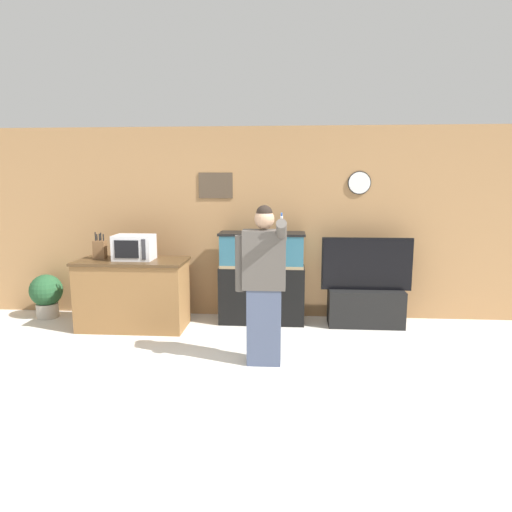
{
  "coord_description": "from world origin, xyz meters",
  "views": [
    {
      "loc": [
        0.64,
        -3.39,
        1.9
      ],
      "look_at": [
        0.28,
        1.65,
        1.05
      ],
      "focal_mm": 32.0,
      "sensor_mm": 36.0,
      "label": 1
    }
  ],
  "objects_px": {
    "counter_island": "(133,294)",
    "aquarium_on_stand": "(262,278)",
    "knife_block": "(100,249)",
    "person_standing": "(263,283)",
    "microwave": "(134,247)",
    "potted_plant": "(46,294)",
    "tv_on_stand": "(366,299)"
  },
  "relations": [
    {
      "from": "knife_block",
      "to": "potted_plant",
      "type": "relative_size",
      "value": 0.57
    },
    {
      "from": "microwave",
      "to": "knife_block",
      "type": "bearing_deg",
      "value": 177.3
    },
    {
      "from": "tv_on_stand",
      "to": "microwave",
      "type": "bearing_deg",
      "value": -174.41
    },
    {
      "from": "counter_island",
      "to": "tv_on_stand",
      "type": "distance_m",
      "value": 3.02
    },
    {
      "from": "knife_block",
      "to": "aquarium_on_stand",
      "type": "relative_size",
      "value": 0.28
    },
    {
      "from": "microwave",
      "to": "aquarium_on_stand",
      "type": "distance_m",
      "value": 1.7
    },
    {
      "from": "counter_island",
      "to": "potted_plant",
      "type": "height_order",
      "value": "counter_island"
    },
    {
      "from": "tv_on_stand",
      "to": "aquarium_on_stand",
      "type": "bearing_deg",
      "value": 177.87
    },
    {
      "from": "potted_plant",
      "to": "knife_block",
      "type": "bearing_deg",
      "value": -18.19
    },
    {
      "from": "tv_on_stand",
      "to": "person_standing",
      "type": "xyz_separation_m",
      "value": [
        -1.27,
        -1.36,
        0.51
      ]
    },
    {
      "from": "counter_island",
      "to": "person_standing",
      "type": "distance_m",
      "value": 2.07
    },
    {
      "from": "knife_block",
      "to": "potted_plant",
      "type": "bearing_deg",
      "value": 161.81
    },
    {
      "from": "counter_island",
      "to": "potted_plant",
      "type": "bearing_deg",
      "value": 165.66
    },
    {
      "from": "person_standing",
      "to": "potted_plant",
      "type": "height_order",
      "value": "person_standing"
    },
    {
      "from": "microwave",
      "to": "aquarium_on_stand",
      "type": "height_order",
      "value": "aquarium_on_stand"
    },
    {
      "from": "knife_block",
      "to": "potted_plant",
      "type": "xyz_separation_m",
      "value": [
        -0.93,
        0.31,
        -0.68
      ]
    },
    {
      "from": "counter_island",
      "to": "tv_on_stand",
      "type": "height_order",
      "value": "tv_on_stand"
    },
    {
      "from": "knife_block",
      "to": "person_standing",
      "type": "xyz_separation_m",
      "value": [
        2.16,
        -1.09,
        -0.15
      ]
    },
    {
      "from": "knife_block",
      "to": "person_standing",
      "type": "distance_m",
      "value": 2.42
    },
    {
      "from": "knife_block",
      "to": "tv_on_stand",
      "type": "relative_size",
      "value": 0.29
    },
    {
      "from": "aquarium_on_stand",
      "to": "person_standing",
      "type": "xyz_separation_m",
      "value": [
        0.1,
        -1.41,
        0.25
      ]
    },
    {
      "from": "tv_on_stand",
      "to": "person_standing",
      "type": "relative_size",
      "value": 0.71
    },
    {
      "from": "knife_block",
      "to": "counter_island",
      "type": "bearing_deg",
      "value": -5.45
    },
    {
      "from": "aquarium_on_stand",
      "to": "potted_plant",
      "type": "bearing_deg",
      "value": -179.73
    },
    {
      "from": "microwave",
      "to": "tv_on_stand",
      "type": "height_order",
      "value": "microwave"
    },
    {
      "from": "microwave",
      "to": "person_standing",
      "type": "relative_size",
      "value": 0.3
    },
    {
      "from": "knife_block",
      "to": "aquarium_on_stand",
      "type": "distance_m",
      "value": 2.12
    },
    {
      "from": "tv_on_stand",
      "to": "potted_plant",
      "type": "height_order",
      "value": "tv_on_stand"
    },
    {
      "from": "tv_on_stand",
      "to": "person_standing",
      "type": "bearing_deg",
      "value": -132.99
    },
    {
      "from": "microwave",
      "to": "knife_block",
      "type": "xyz_separation_m",
      "value": [
        -0.46,
        0.02,
        -0.04
      ]
    },
    {
      "from": "aquarium_on_stand",
      "to": "microwave",
      "type": "bearing_deg",
      "value": -167.98
    },
    {
      "from": "counter_island",
      "to": "aquarium_on_stand",
      "type": "distance_m",
      "value": 1.68
    }
  ]
}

